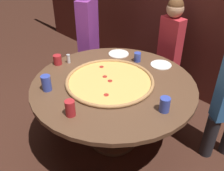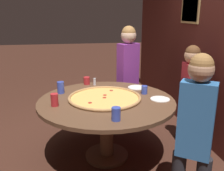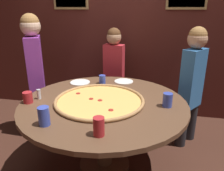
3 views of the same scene
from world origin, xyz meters
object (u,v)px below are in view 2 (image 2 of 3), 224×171
at_px(drink_cup_near_left, 61,88).
at_px(drink_cup_far_right, 117,114).
at_px(diner_side_left, 189,91).
at_px(drink_cup_near_right, 55,100).
at_px(white_plate_near_front, 137,87).
at_px(condiment_shaker, 95,82).
at_px(giant_pizza, 105,98).
at_px(diner_centre_back, 196,123).
at_px(drink_cup_front_edge, 87,81).
at_px(white_plate_left_side, 160,99).
at_px(diner_far_right, 128,70).
at_px(dining_table, 106,110).
at_px(drink_cup_far_left, 144,90).

relative_size(drink_cup_near_left, drink_cup_far_right, 1.16).
distance_m(drink_cup_near_left, diner_side_left, 1.61).
relative_size(drink_cup_near_right, white_plate_near_front, 0.59).
xyz_separation_m(drink_cup_near_right, condiment_shaker, (-0.73, 0.51, -0.02)).
height_order(giant_pizza, drink_cup_near_right, drink_cup_near_right).
bearing_deg(diner_centre_back, drink_cup_front_edge, -26.70).
relative_size(drink_cup_far_right, white_plate_left_side, 0.57).
bearing_deg(drink_cup_near_right, diner_centre_back, 57.45).
distance_m(drink_cup_front_edge, diner_far_right, 0.72).
xyz_separation_m(dining_table, white_plate_near_front, (-0.40, 0.47, 0.14)).
xyz_separation_m(drink_cup_front_edge, diner_far_right, (-0.29, 0.66, 0.07)).
xyz_separation_m(dining_table, diner_centre_back, (0.88, 0.64, 0.18)).
distance_m(drink_cup_far_left, white_plate_near_front, 0.27).
height_order(drink_cup_near_right, white_plate_near_front, drink_cup_near_right).
distance_m(giant_pizza, drink_cup_far_right, 0.62).
bearing_deg(diner_centre_back, diner_far_right, -49.43).
bearing_deg(white_plate_left_side, condiment_shaker, -136.99).
relative_size(drink_cup_near_right, drink_cup_far_right, 1.08).
height_order(drink_cup_near_left, diner_side_left, diner_side_left).
distance_m(dining_table, diner_centre_back, 1.10).
bearing_deg(diner_centre_back, diner_side_left, -78.16).
relative_size(drink_cup_far_left, diner_far_right, 0.07).
bearing_deg(diner_far_right, dining_table, -143.25).
bearing_deg(drink_cup_far_left, white_plate_near_front, -175.42).
distance_m(drink_cup_front_edge, white_plate_left_side, 1.11).
bearing_deg(diner_far_right, condiment_shaker, -175.01).
bearing_deg(drink_cup_near_left, diner_far_right, 122.30).
xyz_separation_m(diner_far_right, diner_centre_back, (1.84, 0.15, -0.07)).
relative_size(white_plate_left_side, diner_centre_back, 0.16).
bearing_deg(white_plate_near_front, drink_cup_far_left, 4.58).
height_order(drink_cup_front_edge, white_plate_near_front, drink_cup_front_edge).
xyz_separation_m(drink_cup_far_right, diner_centre_back, (0.29, 0.63, -0.01)).
xyz_separation_m(drink_cup_far_right, condiment_shaker, (-1.21, -0.07, -0.01)).
relative_size(dining_table, drink_cup_near_left, 10.71).
distance_m(drink_cup_near_left, condiment_shaker, 0.54).
distance_m(dining_table, drink_cup_far_left, 0.54).
xyz_separation_m(dining_table, condiment_shaker, (-0.63, -0.07, 0.18)).
bearing_deg(drink_cup_front_edge, condiment_shaker, 61.83).
distance_m(diner_side_left, diner_centre_back, 1.08).
distance_m(drink_cup_far_left, condiment_shaker, 0.75).
distance_m(dining_table, white_plate_left_side, 0.63).
relative_size(dining_table, white_plate_near_front, 6.74).
bearing_deg(drink_cup_far_left, drink_cup_near_left, -101.13).
distance_m(white_plate_left_side, diner_centre_back, 0.78).
bearing_deg(diner_side_left, condiment_shaker, 71.70).
xyz_separation_m(drink_cup_far_right, diner_far_right, (-1.55, 0.48, 0.06)).
relative_size(giant_pizza, drink_cup_front_edge, 8.13).
bearing_deg(white_plate_near_front, condiment_shaker, -112.71).
bearing_deg(drink_cup_near_left, giant_pizza, 59.50).
relative_size(drink_cup_near_right, diner_far_right, 0.09).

